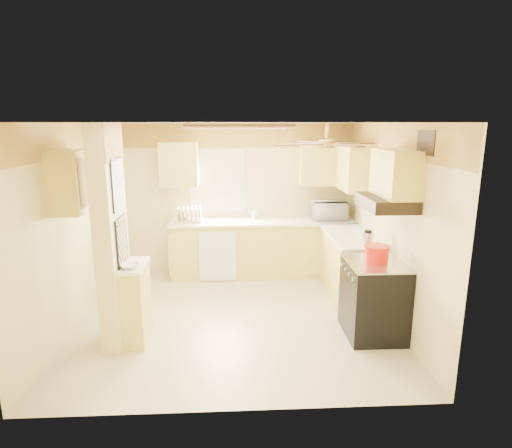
{
  "coord_description": "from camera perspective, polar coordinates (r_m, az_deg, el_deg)",
  "views": [
    {
      "loc": [
        0.02,
        -5.22,
        2.5
      ],
      "look_at": [
        0.31,
        0.35,
        1.18
      ],
      "focal_mm": 30.0,
      "sensor_mm": 36.0,
      "label": 1
    }
  ],
  "objects": [
    {
      "name": "countertop_right",
      "position": [
        6.26,
        12.59,
        -1.59
      ],
      "size": [
        0.64,
        1.44,
        0.04
      ],
      "primitive_type": "cube",
      "color": "white",
      "rests_on": "lower_cabinets_right"
    },
    {
      "name": "poster_menu",
      "position": [
        4.88,
        -17.99,
        5.07
      ],
      "size": [
        0.02,
        0.42,
        0.57
      ],
      "color": "black",
      "rests_on": "partition_column"
    },
    {
      "name": "dishwasher_panel",
      "position": [
        6.83,
        -5.14,
        -4.33
      ],
      "size": [
        0.58,
        0.02,
        0.8
      ],
      "primitive_type": "cube",
      "color": "white",
      "rests_on": "lower_cabinets_back"
    },
    {
      "name": "range_hood",
      "position": [
        5.05,
        16.98,
        2.76
      ],
      "size": [
        0.5,
        0.76,
        0.14
      ],
      "primitive_type": "cube",
      "color": "black",
      "rests_on": "upper_cab_over_stove"
    },
    {
      "name": "wallpaper_border",
      "position": [
        7.1,
        -3.23,
        11.72
      ],
      "size": [
        4.0,
        0.02,
        0.4
      ],
      "primitive_type": "cube",
      "color": "#EEB746",
      "rests_on": "wall_back"
    },
    {
      "name": "upper_cab_back_left",
      "position": [
        7.03,
        -10.2,
        7.84
      ],
      "size": [
        0.6,
        0.35,
        0.7
      ],
      "primitive_type": "cube",
      "color": "#EED95B",
      "rests_on": "wall_back"
    },
    {
      "name": "dish_rack",
      "position": [
        6.98,
        -8.88,
        1.0
      ],
      "size": [
        0.44,
        0.34,
        0.24
      ],
      "color": "#D2B779",
      "rests_on": "countertop_back"
    },
    {
      "name": "kettle",
      "position": [
        5.7,
        14.68,
        -1.91
      ],
      "size": [
        0.14,
        0.14,
        0.22
      ],
      "color": "silver",
      "rests_on": "countertop_right"
    },
    {
      "name": "lower_cabinets_right",
      "position": [
        6.39,
        12.46,
        -5.67
      ],
      "size": [
        0.6,
        1.4,
        0.9
      ],
      "primitive_type": "cube",
      "color": "#EED95B",
      "rests_on": "floor"
    },
    {
      "name": "upper_cab_over_stove",
      "position": [
        5.04,
        18.15,
        6.44
      ],
      "size": [
        0.35,
        0.76,
        0.52
      ],
      "primitive_type": "cube",
      "color": "#EED95B",
      "rests_on": "wall_right"
    },
    {
      "name": "wall_left",
      "position": [
        5.73,
        -23.55,
        -0.36
      ],
      "size": [
        0.0,
        3.8,
        3.8
      ],
      "primitive_type": "plane",
      "rotation": [
        1.57,
        0.0,
        1.57
      ],
      "color": "#E0CD89",
      "rests_on": "floor"
    },
    {
      "name": "wall_right",
      "position": [
        5.72,
        17.34,
        0.13
      ],
      "size": [
        0.0,
        3.8,
        3.8
      ],
      "primitive_type": "plane",
      "rotation": [
        1.57,
        0.0,
        -1.57
      ],
      "color": "#E0CD89",
      "rests_on": "floor"
    },
    {
      "name": "ledge_top",
      "position": [
        5.06,
        -16.04,
        -5.36
      ],
      "size": [
        0.28,
        0.58,
        0.04
      ],
      "primitive_type": "cube",
      "color": "white",
      "rests_on": "partition_ledge"
    },
    {
      "name": "wall_back",
      "position": [
        7.23,
        -3.12,
        3.38
      ],
      "size": [
        4.0,
        0.0,
        4.0
      ],
      "primitive_type": "plane",
      "rotation": [
        1.57,
        0.0,
        0.0
      ],
      "color": "#E0CD89",
      "rests_on": "floor"
    },
    {
      "name": "stove",
      "position": [
        5.35,
        15.41,
        -9.53
      ],
      "size": [
        0.68,
        0.77,
        0.92
      ],
      "color": "black",
      "rests_on": "floor"
    },
    {
      "name": "ceiling",
      "position": [
        5.22,
        -3.31,
        13.35
      ],
      "size": [
        4.0,
        4.0,
        0.0
      ],
      "primitive_type": "plane",
      "rotation": [
        3.14,
        0.0,
        0.0
      ],
      "color": "white",
      "rests_on": "wall_back"
    },
    {
      "name": "bowl",
      "position": [
        4.92,
        -16.43,
        -5.37
      ],
      "size": [
        0.27,
        0.27,
        0.05
      ],
      "primitive_type": "imported",
      "rotation": [
        0.0,
        0.0,
        0.33
      ],
      "color": "white",
      "rests_on": "ledge_top"
    },
    {
      "name": "upper_cab_left_wall",
      "position": [
        5.34,
        -23.29,
        5.29
      ],
      "size": [
        0.35,
        0.75,
        0.7
      ],
      "primitive_type": "cube",
      "color": "#EED95B",
      "rests_on": "wall_left"
    },
    {
      "name": "ceiling_fan",
      "position": [
        4.63,
        9.39,
        10.55
      ],
      "size": [
        1.15,
        1.15,
        0.26
      ],
      "color": "gold",
      "rests_on": "ceiling"
    },
    {
      "name": "wall_front",
      "position": [
        3.55,
        -3.14,
        -7.27
      ],
      "size": [
        4.0,
        0.0,
        4.0
      ],
      "primitive_type": "plane",
      "rotation": [
        -1.57,
        0.0,
        0.0
      ],
      "color": "#E0CD89",
      "rests_on": "floor"
    },
    {
      "name": "ceiling_light_panel",
      "position": [
        5.72,
        -2.25,
        12.91
      ],
      "size": [
        1.35,
        0.95,
        0.06
      ],
      "color": "brown",
      "rests_on": "ceiling"
    },
    {
      "name": "poster_nashville",
      "position": [
        5.01,
        -17.46,
        -2.31
      ],
      "size": [
        0.02,
        0.42,
        0.57
      ],
      "color": "black",
      "rests_on": "partition_column"
    },
    {
      "name": "utensil_crock",
      "position": [
        7.09,
        -0.19,
        1.17
      ],
      "size": [
        0.09,
        0.09,
        0.19
      ],
      "color": "white",
      "rests_on": "countertop_back"
    },
    {
      "name": "dutch_oven",
      "position": [
        5.18,
        15.8,
        -3.8
      ],
      "size": [
        0.29,
        0.29,
        0.2
      ],
      "color": "red",
      "rests_on": "stove"
    },
    {
      "name": "countertop_back",
      "position": [
        7.01,
        1.0,
        0.32
      ],
      "size": [
        3.04,
        0.64,
        0.04
      ],
      "primitive_type": "cube",
      "color": "white",
      "rests_on": "lower_cabinets_back"
    },
    {
      "name": "microwave",
      "position": [
        7.12,
        9.74,
        1.77
      ],
      "size": [
        0.57,
        0.39,
        0.31
      ],
      "primitive_type": "imported",
      "rotation": [
        0.0,
        0.0,
        3.11
      ],
      "color": "white",
      "rests_on": "countertop_back"
    },
    {
      "name": "upper_cab_right",
      "position": [
        6.75,
        12.64,
        7.51
      ],
      "size": [
        0.35,
        1.0,
        0.7
      ],
      "primitive_type": "cube",
      "color": "#EED95B",
      "rests_on": "wall_right"
    },
    {
      "name": "lower_cabinets_back",
      "position": [
        7.14,
        0.98,
        -3.34
      ],
      "size": [
        3.0,
        0.6,
        0.9
      ],
      "primitive_type": "cube",
      "color": "#EED95B",
      "rests_on": "floor"
    },
    {
      "name": "partition_column",
      "position": [
        5.02,
        -18.73,
        -1.76
      ],
      "size": [
        0.2,
        0.7,
        2.5
      ],
      "primitive_type": "cube",
      "color": "#E0CD89",
      "rests_on": "floor"
    },
    {
      "name": "upper_cab_back_right",
      "position": [
        7.14,
        9.48,
        7.96
      ],
      "size": [
        0.9,
        0.35,
        0.7
      ],
      "primitive_type": "cube",
      "color": "#EED95B",
      "rests_on": "wall_back"
    },
    {
      "name": "partition_ledge",
      "position": [
        5.23,
        -15.71,
        -10.26
      ],
      "size": [
        0.25,
        0.55,
        0.9
      ],
      "primitive_type": "cube",
      "color": "#EED95B",
      "rests_on": "floor"
    },
    {
      "name": "window",
      "position": [
        7.17,
        -5.16,
        5.69
      ],
      "size": [
        0.92,
        0.02,
        1.02
      ],
      "color": "white",
      "rests_on": "wall_back"
    },
    {
      "name": "vent_grate",
      "position": [
        4.75,
        21.74,
        10.03
      ],
      "size": [
        0.02,
        0.4,
        0.25
      ],
      "primitive_type": "cube",
      "color": "black",
      "rests_on": "wall_right"
    },
    {
      "name": "floor",
      "position": [
        5.79,
        -2.97,
        -12.25
      ],
      "size": [
        4.0,
        4.0,
        0.0
      ],
      "primitive_type": "plane",
      "color": "#C9B78B",
      "rests_on": "ground"
    }
  ]
}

